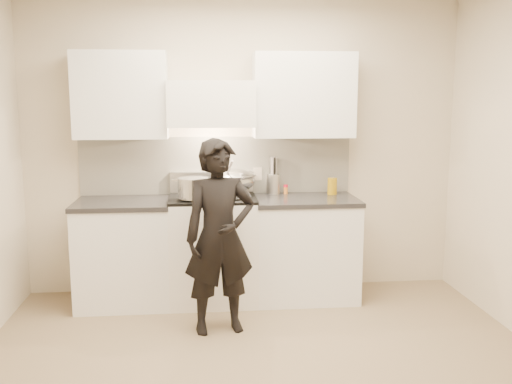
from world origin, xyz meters
TOP-DOWN VIEW (x-y plane):
  - ground_plane at (0.00, 0.00)m, footprint 4.00×4.00m
  - room_shell at (-0.06, 0.37)m, footprint 4.04×3.54m
  - stove at (-0.30, 1.42)m, footprint 0.76×0.65m
  - counter_right at (0.53, 1.43)m, footprint 0.92×0.67m
  - counter_left at (-1.08, 1.43)m, footprint 0.82×0.67m
  - wok at (-0.10, 1.57)m, footprint 0.41×0.50m
  - stock_pot at (-0.47, 1.28)m, footprint 0.36×0.32m
  - utensil_crock at (0.27, 1.67)m, footprint 0.13×0.13m
  - spice_jar at (0.39, 1.64)m, footprint 0.04×0.04m
  - oil_glass at (0.81, 1.58)m, footprint 0.09×0.09m
  - person at (-0.26, 0.72)m, footprint 0.61×0.46m

SIDE VIEW (x-z plane):
  - ground_plane at x=0.00m, z-range 0.00..0.00m
  - counter_right at x=0.53m, z-range 0.00..0.92m
  - counter_left at x=-1.08m, z-range 0.00..0.92m
  - stove at x=-0.30m, z-range 0.00..0.95m
  - person at x=-0.26m, z-range 0.00..1.51m
  - spice_jar at x=0.39m, z-range 0.92..1.01m
  - oil_glass at x=0.81m, z-range 0.92..1.07m
  - utensil_crock at x=0.27m, z-range 0.85..1.20m
  - stock_pot at x=-0.47m, z-range 0.96..1.13m
  - wok at x=-0.10m, z-range 0.91..1.23m
  - room_shell at x=-0.06m, z-range 0.25..2.95m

